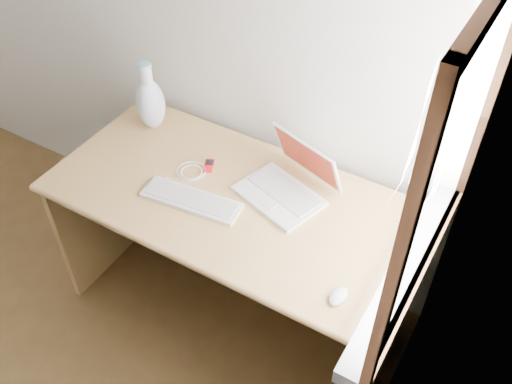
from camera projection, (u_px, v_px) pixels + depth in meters
The scene contains 9 objects.
window at pixel (446, 166), 1.60m from camera, with size 0.11×0.99×1.10m.
desk at pixel (241, 219), 2.47m from camera, with size 1.44×0.72×0.76m.
laptop at pixel (285, 181), 2.24m from camera, with size 0.38×0.36×0.22m.
external_keyboard at pixel (191, 200), 2.22m from camera, with size 0.41×0.17×0.02m.
mouse at pixel (338, 296), 1.89m from camera, with size 0.05×0.09×0.03m, color white.
ipod at pixel (209, 166), 2.38m from camera, with size 0.07×0.09×0.01m.
cable_coil at pixel (191, 171), 2.36m from camera, with size 0.12×0.12×0.01m, color white.
remote at pixel (161, 182), 2.31m from camera, with size 0.03×0.08×0.01m, color white.
vase at pixel (150, 102), 2.49m from camera, with size 0.13×0.13×0.32m.
Camera 1 is at (1.87, -0.01, 2.33)m, focal length 40.00 mm.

